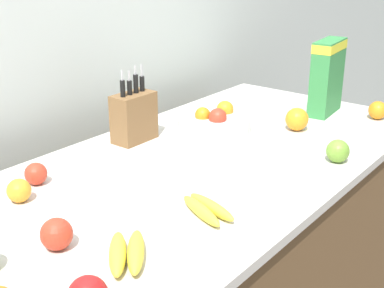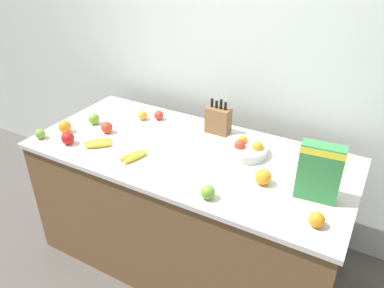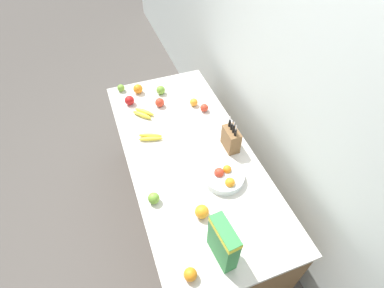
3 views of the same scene
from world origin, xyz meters
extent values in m
plane|color=#514C47|center=(0.00, 0.00, 0.00)|extent=(14.00, 14.00, 0.00)
cube|color=silver|center=(0.00, 0.67, 1.30)|extent=(9.00, 0.06, 2.60)
cube|color=brown|center=(0.00, 0.00, 0.43)|extent=(1.99, 0.89, 0.86)
cube|color=beige|center=(0.00, 0.00, 0.88)|extent=(2.02, 0.92, 0.03)
cube|color=brown|center=(0.05, 0.32, 0.98)|extent=(0.16, 0.09, 0.18)
cylinder|color=black|center=(0.00, 0.32, 1.10)|extent=(0.02, 0.02, 0.06)
cube|color=silver|center=(0.00, 0.32, 1.15)|extent=(0.01, 0.00, 0.04)
cylinder|color=black|center=(0.03, 0.32, 1.10)|extent=(0.02, 0.02, 0.05)
cube|color=silver|center=(0.03, 0.32, 1.14)|extent=(0.01, 0.00, 0.04)
cylinder|color=black|center=(0.07, 0.32, 1.11)|extent=(0.02, 0.02, 0.07)
cube|color=silver|center=(0.07, 0.32, 1.16)|extent=(0.01, 0.00, 0.03)
cylinder|color=black|center=(0.10, 0.32, 1.10)|extent=(0.02, 0.02, 0.05)
cube|color=silver|center=(0.10, 0.32, 1.15)|extent=(0.01, 0.00, 0.04)
cube|color=#338442|center=(0.80, -0.09, 1.05)|extent=(0.22, 0.10, 0.31)
cube|color=yellow|center=(0.80, -0.09, 1.18)|extent=(0.22, 0.10, 0.04)
cylinder|color=silver|center=(0.31, 0.14, 0.92)|extent=(0.28, 0.28, 0.06)
sphere|color=orange|center=(0.39, 0.15, 0.96)|extent=(0.07, 0.07, 0.07)
sphere|color=orange|center=(0.28, 0.18, 0.96)|extent=(0.06, 0.06, 0.06)
sphere|color=red|center=(0.29, 0.11, 0.96)|extent=(0.07, 0.07, 0.07)
ellipsoid|color=yellow|center=(-0.26, -0.23, 0.91)|extent=(0.11, 0.19, 0.03)
ellipsoid|color=yellow|center=(-0.23, -0.24, 0.91)|extent=(0.08, 0.19, 0.03)
ellipsoid|color=yellow|center=(-0.55, -0.21, 0.91)|extent=(0.16, 0.16, 0.04)
ellipsoid|color=yellow|center=(-0.52, -0.24, 0.91)|extent=(0.16, 0.15, 0.04)
sphere|color=#6B9E33|center=(-0.77, 0.00, 0.93)|extent=(0.08, 0.08, 0.08)
sphere|color=red|center=(-0.60, -0.06, 0.93)|extent=(0.08, 0.08, 0.08)
sphere|color=red|center=(-0.72, -0.30, 0.93)|extent=(0.08, 0.08, 0.08)
sphere|color=red|center=(-0.41, 0.28, 0.93)|extent=(0.07, 0.07, 0.07)
sphere|color=#6B9E33|center=(0.32, -0.36, 0.93)|extent=(0.08, 0.08, 0.08)
sphere|color=#6B9E33|center=(-0.93, -0.33, 0.93)|extent=(0.07, 0.07, 0.07)
sphere|color=orange|center=(-0.85, -0.19, 0.94)|extent=(0.09, 0.09, 0.09)
sphere|color=orange|center=(-0.51, 0.23, 0.93)|extent=(0.07, 0.07, 0.07)
sphere|color=orange|center=(0.52, -0.10, 0.94)|extent=(0.09, 0.09, 0.09)
sphere|color=orange|center=(0.85, -0.30, 0.93)|extent=(0.08, 0.08, 0.08)
camera|label=1|loc=(-1.28, -1.00, 1.59)|focal=50.00mm
camera|label=2|loc=(1.00, -1.73, 2.09)|focal=35.00mm
camera|label=3|loc=(1.39, -0.49, 2.61)|focal=28.00mm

